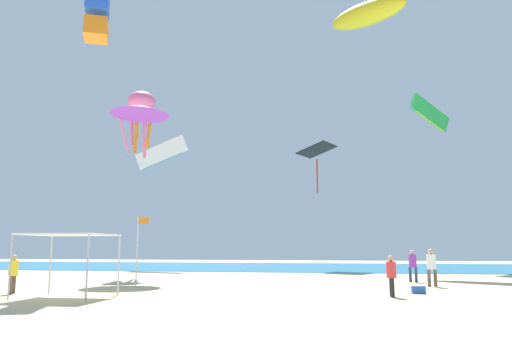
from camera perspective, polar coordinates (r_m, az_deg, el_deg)
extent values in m
cube|color=#D1BA8C|center=(19.44, -0.54, -14.47)|extent=(110.00, 110.00, 0.10)
cube|color=#1E6B93|center=(49.44, 5.87, -10.78)|extent=(110.00, 23.14, 0.03)
cylinder|color=#B2B2B7|center=(20.59, -27.27, -9.68)|extent=(0.07, 0.07, 2.42)
cylinder|color=#B2B2B7|center=(18.88, -19.48, -10.32)|extent=(0.07, 0.07, 2.42)
cylinder|color=#B2B2B7|center=(22.70, -23.34, -9.74)|extent=(0.07, 0.07, 2.42)
cylinder|color=#B2B2B7|center=(21.17, -16.05, -10.23)|extent=(0.07, 0.07, 2.42)
cube|color=white|center=(20.77, -21.40, -6.59)|extent=(3.22, 2.64, 0.06)
cylinder|color=brown|center=(25.91, 19.96, -11.43)|extent=(0.17, 0.17, 0.86)
cylinder|color=brown|center=(26.06, 20.62, -11.38)|extent=(0.17, 0.17, 0.86)
cylinder|color=white|center=(25.95, 20.20, -9.65)|extent=(0.45, 0.45, 0.74)
sphere|color=tan|center=(25.94, 20.14, -8.52)|extent=(0.28, 0.28, 0.28)
cylinder|color=#33384C|center=(28.98, 18.57, -11.18)|extent=(0.16, 0.16, 0.82)
cylinder|color=#33384C|center=(29.05, 17.94, -11.21)|extent=(0.16, 0.16, 0.82)
cylinder|color=purple|center=(28.99, 18.18, -9.68)|extent=(0.43, 0.43, 0.71)
sphere|color=tan|center=(28.98, 18.13, -8.72)|extent=(0.27, 0.27, 0.27)
cylinder|color=black|center=(20.29, 15.84, -12.71)|extent=(0.15, 0.15, 0.74)
cylinder|color=black|center=(20.00, 15.99, -12.77)|extent=(0.15, 0.15, 0.74)
cylinder|color=red|center=(20.10, 15.83, -10.77)|extent=(0.39, 0.39, 0.65)
sphere|color=tan|center=(20.09, 15.78, -9.50)|extent=(0.24, 0.24, 0.24)
cylinder|color=brown|center=(23.12, -27.25, -11.55)|extent=(0.15, 0.15, 0.75)
cylinder|color=brown|center=(23.39, -26.92, -11.52)|extent=(0.15, 0.15, 0.75)
cylinder|color=yellow|center=(23.22, -26.97, -9.82)|extent=(0.39, 0.39, 0.65)
sphere|color=tan|center=(23.21, -26.89, -8.72)|extent=(0.24, 0.24, 0.24)
cylinder|color=silver|center=(24.91, -14.02, -8.81)|extent=(0.06, 0.06, 3.47)
cube|color=orange|center=(24.82, -13.24, -5.24)|extent=(0.55, 0.02, 0.35)
cube|color=blue|center=(21.99, 18.81, -12.79)|extent=(0.56, 0.36, 0.32)
cube|color=white|center=(21.98, 18.78, -12.33)|extent=(0.57, 0.37, 0.03)
cube|color=white|center=(47.32, -11.21, 2.71)|extent=(5.41, 0.86, 3.29)
cube|color=teal|center=(47.18, -11.23, 1.85)|extent=(4.17, 0.41, 1.82)
ellipsoid|color=yellow|center=(48.70, 13.19, 18.28)|extent=(7.87, 6.12, 2.60)
cone|color=green|center=(49.25, 13.14, 19.51)|extent=(1.59, 1.63, 0.99)
cube|color=black|center=(45.28, 7.26, 3.06)|extent=(3.90, 3.95, 0.92)
cylinder|color=red|center=(44.84, 7.32, -0.06)|extent=(0.19, 0.19, 3.21)
cone|color=purple|center=(32.40, -13.67, 7.61)|extent=(5.13, 5.14, 0.77)
cylinder|color=pink|center=(33.32, -15.58, 5.04)|extent=(0.67, 1.17, 2.85)
ellipsoid|color=pink|center=(37.73, -13.49, 8.58)|extent=(2.92, 2.92, 1.53)
cylinder|color=pink|center=(36.77, -13.01, 6.35)|extent=(0.43, 0.36, 2.37)
cylinder|color=orange|center=(37.24, -12.60, 5.59)|extent=(0.51, 0.37, 3.07)
cylinder|color=pink|center=(37.68, -13.19, 4.89)|extent=(0.25, 0.61, 3.76)
cylinder|color=orange|center=(37.81, -14.13, 5.98)|extent=(0.43, 0.36, 2.37)
cylinder|color=pink|center=(37.17, -14.60, 5.69)|extent=(0.51, 0.37, 3.07)
cylinder|color=orange|center=(36.56, -14.06, 5.34)|extent=(0.25, 0.61, 3.76)
cube|color=blue|center=(30.77, -18.39, 18.79)|extent=(1.72, 1.77, 1.25)
cube|color=orange|center=(30.10, -18.53, 16.14)|extent=(1.72, 1.77, 1.25)
cube|color=green|center=(48.22, 20.05, 7.02)|extent=(4.13, 3.64, 3.15)
cube|color=yellow|center=(48.04, 20.09, 6.22)|extent=(3.05, 2.75, 1.74)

